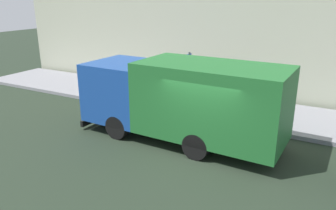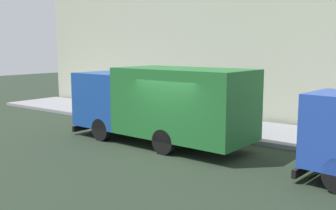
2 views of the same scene
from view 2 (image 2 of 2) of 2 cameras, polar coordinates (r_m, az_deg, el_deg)
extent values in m
plane|color=#232F22|center=(13.24, -0.02, -7.25)|extent=(80.00, 80.00, 0.00)
cube|color=gray|center=(17.27, 9.81, -3.40)|extent=(3.78, 30.00, 0.16)
cube|color=#194295|center=(16.18, -8.02, 0.97)|extent=(2.52, 2.39, 2.14)
cube|color=black|center=(16.99, -10.65, 2.13)|extent=(2.05, 0.13, 1.20)
cube|color=#20642C|center=(13.77, 2.28, 0.35)|extent=(2.61, 4.99, 2.42)
cube|color=black|center=(17.28, -10.69, -2.88)|extent=(2.35, 0.20, 0.24)
cylinder|color=black|center=(15.31, -9.69, -3.56)|extent=(0.33, 0.88, 0.87)
cylinder|color=black|center=(16.77, -4.19, -2.42)|extent=(0.33, 0.88, 0.87)
cylinder|color=black|center=(13.16, -0.55, -5.39)|extent=(0.33, 0.88, 0.87)
cylinder|color=black|center=(14.84, 4.74, -3.84)|extent=(0.33, 0.88, 0.87)
cube|color=black|center=(11.37, 20.54, -1.74)|extent=(1.62, 0.21, 1.08)
cube|color=black|center=(11.72, 19.82, -8.52)|extent=(1.86, 0.29, 0.24)
cylinder|color=brown|center=(18.42, 1.36, -1.01)|extent=(0.35, 0.35, 0.80)
cylinder|color=maroon|center=(18.32, 1.37, 1.14)|extent=(0.47, 0.47, 0.59)
sphere|color=brown|center=(18.28, 1.37, 2.38)|extent=(0.20, 0.20, 0.20)
cone|color=orange|center=(18.90, -5.24, -1.11)|extent=(0.43, 0.43, 0.61)
cylinder|color=#4C5156|center=(16.73, 1.47, 1.16)|extent=(0.08, 0.08, 2.61)
cube|color=blue|center=(16.65, 1.42, 4.77)|extent=(0.44, 0.03, 0.36)
camera|label=1|loc=(4.49, -36.37, 24.84)|focal=35.47mm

